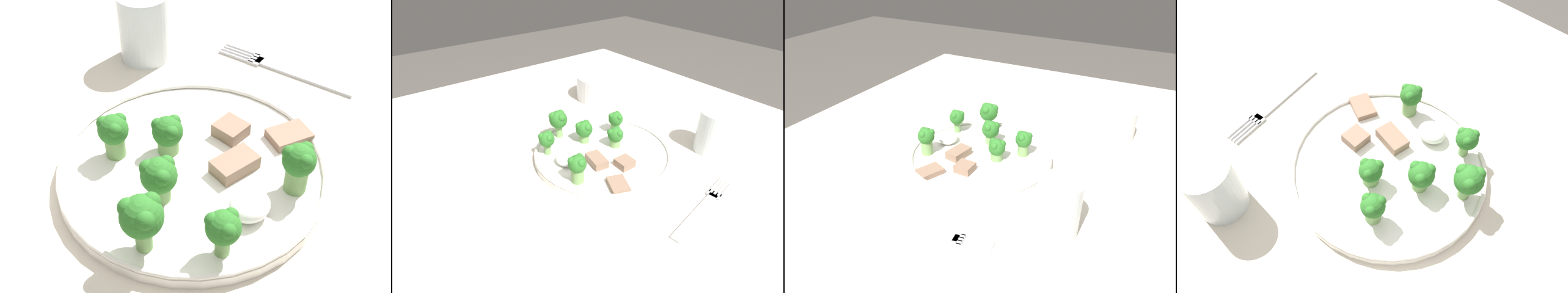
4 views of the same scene
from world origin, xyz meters
TOP-DOWN VIEW (x-y plane):
  - table at (0.00, 0.00)m, footprint 1.23×0.99m
  - dinner_plate at (-0.02, -0.03)m, footprint 0.28×0.28m
  - fork at (0.20, 0.01)m, footprint 0.05×0.19m
  - drinking_glass at (0.11, 0.17)m, footprint 0.07×0.07m
  - broccoli_floret_near_rim_left at (0.03, -0.12)m, footprint 0.03×0.03m
  - broccoli_floret_center_left at (-0.02, 0.01)m, footprint 0.03×0.03m
  - broccoli_floret_back_left at (-0.07, -0.03)m, footprint 0.04×0.04m
  - broccoli_floret_front_left at (-0.13, -0.06)m, footprint 0.04×0.04m
  - broccoli_floret_center_back at (-0.06, 0.05)m, footprint 0.03×0.03m
  - broccoli_floret_mid_cluster at (-0.08, -0.12)m, footprint 0.03×0.03m
  - meat_slice_front_slice at (0.01, -0.06)m, footprint 0.05×0.04m
  - meat_slice_middle_slice at (0.05, -0.02)m, footprint 0.03×0.03m
  - meat_slice_rear_slice at (0.08, -0.08)m, footprint 0.05×0.05m
  - sauce_dollop at (-0.03, -0.11)m, footprint 0.04×0.04m

SIDE VIEW (x-z plane):
  - table at x=0.00m, z-range 0.28..1.06m
  - fork at x=0.20m, z-range 0.77..0.78m
  - dinner_plate at x=-0.02m, z-range 0.77..0.79m
  - meat_slice_rear_slice at x=0.08m, z-range 0.79..0.80m
  - meat_slice_middle_slice at x=0.05m, z-range 0.79..0.80m
  - meat_slice_front_slice at x=0.01m, z-range 0.79..0.80m
  - sauce_dollop at x=-0.03m, z-range 0.79..0.81m
  - broccoli_floret_center_left at x=-0.02m, z-range 0.79..0.84m
  - drinking_glass at x=0.11m, z-range 0.77..0.86m
  - broccoli_floret_back_left at x=-0.07m, z-range 0.79..0.84m
  - broccoli_floret_center_back at x=-0.06m, z-range 0.79..0.84m
  - broccoli_floret_mid_cluster at x=-0.08m, z-range 0.80..0.85m
  - broccoli_floret_near_rim_left at x=0.03m, z-range 0.79..0.85m
  - broccoli_floret_front_left at x=-0.13m, z-range 0.80..0.86m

